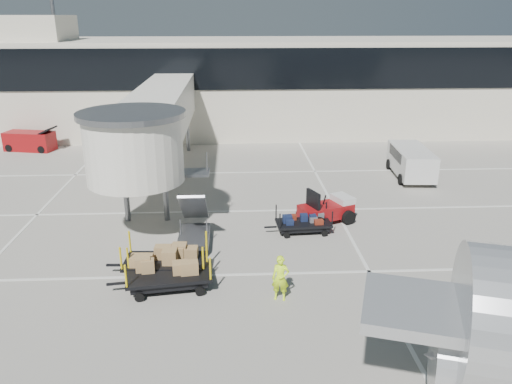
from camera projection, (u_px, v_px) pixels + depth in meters
ground at (223, 302)px, 18.47m from camera, size 140.00×140.00×0.00m
lane_markings at (213, 209)px, 27.22m from camera, size 40.00×30.00×0.02m
terminal at (223, 84)px, 45.24m from camera, size 64.00×12.11×15.20m
jet_bridge at (155, 122)px, 28.39m from camera, size 5.70×20.40×6.03m
baggage_tug at (327, 210)px, 25.38m from camera, size 3.03×2.59×1.80m
suitcase_cart at (303, 224)px, 24.22m from camera, size 3.27×1.48×1.27m
box_cart_near at (170, 275)px, 19.15m from camera, size 4.02×2.02×1.55m
box_cart_far at (165, 260)px, 20.21m from camera, size 4.13×1.81×1.60m
ground_worker at (280, 278)px, 18.35m from camera, size 0.71×0.53×1.76m
minivan at (411, 160)px, 32.45m from camera, size 2.51×5.13×1.89m
belt_loader at (30, 141)px, 38.87m from camera, size 4.19×2.30×1.91m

